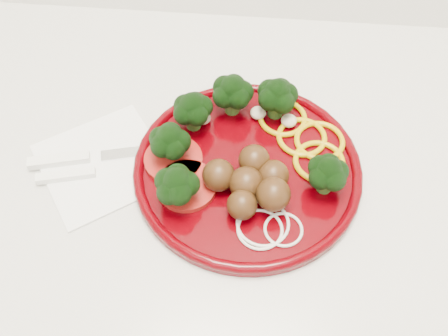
# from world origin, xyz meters

# --- Properties ---
(counter) EXTENTS (2.40, 0.60, 0.90)m
(counter) POSITION_xyz_m (0.00, 1.70, 0.45)
(counter) COLOR silver
(counter) RESTS_ON ground
(plate) EXTENTS (0.30, 0.30, 0.07)m
(plate) POSITION_xyz_m (0.13, 1.68, 0.92)
(plate) COLOR #3F0004
(plate) RESTS_ON counter
(napkin) EXTENTS (0.21, 0.21, 0.00)m
(napkin) POSITION_xyz_m (-0.06, 1.67, 0.90)
(napkin) COLOR white
(napkin) RESTS_ON counter
(knife) EXTENTS (0.20, 0.07, 0.01)m
(knife) POSITION_xyz_m (-0.08, 1.67, 0.91)
(knife) COLOR silver
(knife) RESTS_ON napkin
(fork) EXTENTS (0.18, 0.06, 0.01)m
(fork) POSITION_xyz_m (-0.08, 1.65, 0.91)
(fork) COLOR white
(fork) RESTS_ON napkin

